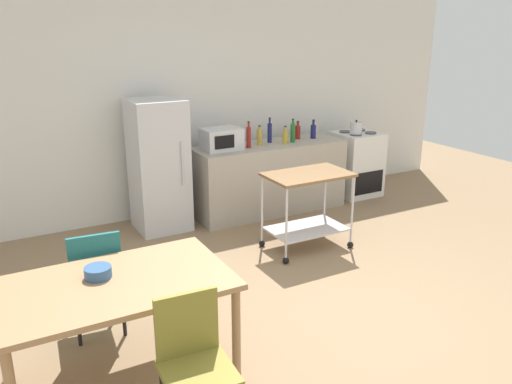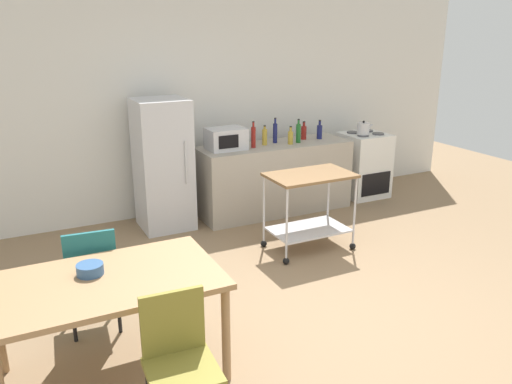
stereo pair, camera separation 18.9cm
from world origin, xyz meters
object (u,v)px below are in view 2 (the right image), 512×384
at_px(bottle_soy_sauce, 265,137).
at_px(kettle, 363,128).
at_px(dining_table, 107,290).
at_px(chair_teal, 91,272).
at_px(fruit_bowl, 90,269).
at_px(chair_olive, 179,358).
at_px(bottle_hot_sauce, 290,137).
at_px(bottle_sparkling_water, 275,132).
at_px(kitchen_cart, 309,199).
at_px(microwave, 226,139).
at_px(bottle_soda, 319,131).
at_px(bottle_vinegar, 253,137).
at_px(bottle_olive_oil, 304,132).
at_px(stove_oven, 363,165).
at_px(bottle_wine, 298,133).
at_px(refrigerator, 163,165).

height_order(bottle_soy_sauce, kettle, bottle_soy_sauce).
height_order(dining_table, kettle, kettle).
height_order(chair_teal, fruit_bowl, chair_teal).
distance_m(dining_table, chair_olive, 0.78).
height_order(bottle_hot_sauce, fruit_bowl, bottle_hot_sauce).
xyz_separation_m(bottle_sparkling_water, kettle, (1.29, -0.15, -0.03)).
xyz_separation_m(kitchen_cart, microwave, (-0.42, 1.25, 0.46)).
bearing_deg(bottle_soda, chair_teal, -150.50).
distance_m(chair_olive, bottle_vinegar, 3.80).
relative_size(bottle_sparkling_water, bottle_soda, 1.29).
height_order(bottle_olive_oil, kettle, bottle_olive_oil).
bearing_deg(bottle_olive_oil, stove_oven, -4.33).
relative_size(microwave, kettle, 1.92).
relative_size(chair_teal, bottle_vinegar, 2.71).
relative_size(bottle_soda, kettle, 1.05).
bearing_deg(bottle_soda, kitchen_cart, -126.54).
bearing_deg(bottle_soy_sauce, bottle_soda, 0.35).
height_order(bottle_sparkling_water, bottle_soda, bottle_sparkling_water).
distance_m(chair_teal, bottle_soy_sauce, 3.15).
bearing_deg(bottle_vinegar, bottle_soda, 4.17).
height_order(bottle_wine, kettle, bottle_wine).
bearing_deg(chair_olive, refrigerator, 77.84).
xyz_separation_m(bottle_soy_sauce, bottle_wine, (0.45, -0.07, 0.02)).
xyz_separation_m(bottle_soy_sauce, bottle_olive_oil, (0.62, 0.07, -0.01)).
bearing_deg(refrigerator, bottle_soy_sauce, -3.56).
distance_m(stove_oven, bottle_hot_sauce, 1.39).
bearing_deg(fruit_bowl, kettle, 29.67).
bearing_deg(dining_table, bottle_olive_oil, 39.73).
xyz_separation_m(chair_olive, bottle_soy_sauce, (2.23, 3.23, 0.49)).
xyz_separation_m(stove_oven, bottle_soy_sauce, (-1.59, -0.00, 0.55)).
distance_m(kitchen_cart, kettle, 2.00).
bearing_deg(chair_olive, bottle_vinegar, 60.56).
xyz_separation_m(microwave, bottle_soy_sauce, (0.53, 0.00, -0.02)).
bearing_deg(stove_oven, bottle_olive_oil, 175.67).
height_order(bottle_olive_oil, fruit_bowl, bottle_olive_oil).
bearing_deg(fruit_bowl, refrigerator, 63.16).
bearing_deg(microwave, refrigerator, 173.88).
xyz_separation_m(chair_olive, microwave, (1.70, 3.23, 0.51)).
distance_m(stove_oven, fruit_bowl, 4.81).
bearing_deg(bottle_hot_sauce, stove_oven, 4.69).
bearing_deg(chair_teal, bottle_olive_oil, -143.00).
xyz_separation_m(stove_oven, fruit_bowl, (-4.15, -2.40, 0.34)).
bearing_deg(chair_teal, kitchen_cart, -160.48).
relative_size(bottle_vinegar, bottle_hot_sauce, 1.43).
bearing_deg(bottle_sparkling_water, microwave, -175.51).
distance_m(bottle_wine, bottle_olive_oil, 0.23).
height_order(bottle_soy_sauce, bottle_soda, bottle_soda).
height_order(refrigerator, kettle, refrigerator).
bearing_deg(bottle_sparkling_water, bottle_vinegar, -161.71).
xyz_separation_m(stove_oven, microwave, (-2.12, -0.00, 0.58)).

